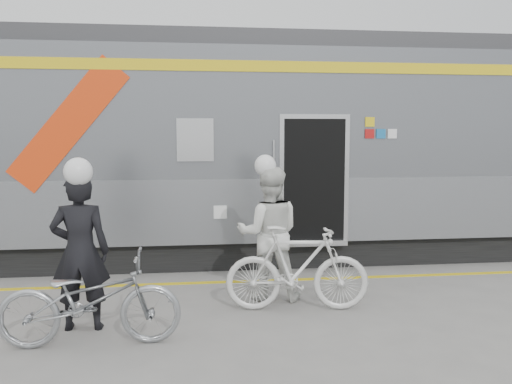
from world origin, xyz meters
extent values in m
plane|color=slate|center=(0.00, 0.00, 0.00)|extent=(90.00, 90.00, 0.00)
cube|color=black|center=(-0.92, 4.20, 0.25)|extent=(24.00, 2.70, 0.50)
cube|color=#9EA0A5|center=(-0.92, 4.20, 1.05)|extent=(24.00, 3.00, 1.10)
cube|color=slate|center=(-0.92, 4.20, 2.70)|extent=(24.00, 3.00, 2.20)
cube|color=#38383A|center=(-0.92, 4.20, 3.95)|extent=(24.00, 2.64, 0.30)
cube|color=gold|center=(-0.92, 2.69, 3.45)|extent=(24.00, 0.02, 0.18)
cube|color=red|center=(-2.72, 2.69, 2.50)|extent=(1.96, 0.01, 2.19)
cube|color=black|center=(-0.72, 2.69, 2.25)|extent=(0.55, 0.02, 0.65)
cube|color=black|center=(1.28, 2.90, 1.55)|extent=(1.05, 0.45, 2.10)
cube|color=silver|center=(1.28, 2.69, 1.55)|extent=(1.20, 0.02, 2.25)
cylinder|color=silver|center=(0.58, 2.67, 1.55)|extent=(0.04, 0.04, 1.40)
cube|color=silver|center=(1.28, 2.65, 0.52)|extent=(1.05, 0.25, 0.06)
cube|color=gold|center=(2.23, 2.69, 2.55)|extent=(0.16, 0.01, 0.16)
cube|color=#A51312|center=(2.23, 2.69, 2.35)|extent=(0.16, 0.01, 0.16)
cube|color=#1865A0|center=(2.43, 2.69, 2.35)|extent=(0.16, 0.01, 0.16)
cube|color=silver|center=(2.63, 2.69, 2.35)|extent=(0.16, 0.01, 0.16)
cube|color=silver|center=(-0.32, 2.69, 1.05)|extent=(0.22, 0.01, 0.22)
cube|color=gold|center=(0.00, 2.15, 0.00)|extent=(24.00, 0.12, 0.01)
imported|color=black|center=(-2.13, 0.32, 0.95)|extent=(0.70, 0.46, 1.90)
imported|color=#929599|center=(-1.93, -0.23, 0.52)|extent=(2.00, 0.72, 1.05)
imported|color=silver|center=(0.29, 1.22, 0.95)|extent=(1.00, 0.82, 1.89)
imported|color=silver|center=(0.59, 0.67, 0.57)|extent=(1.96, 0.76, 1.15)
sphere|color=white|center=(-2.13, 0.32, 2.07)|extent=(0.33, 0.33, 0.33)
sphere|color=white|center=(0.29, 1.22, 2.04)|extent=(0.30, 0.30, 0.30)
camera|label=1|loc=(-0.83, -6.25, 2.37)|focal=38.00mm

